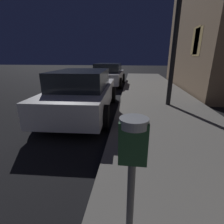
# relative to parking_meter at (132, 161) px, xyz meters

# --- Properties ---
(parking_meter) EXTENTS (0.19, 0.19, 1.30)m
(parking_meter) POSITION_rel_parking_meter_xyz_m (0.00, 0.00, 0.00)
(parking_meter) COLOR #59595B
(parking_meter) RESTS_ON sidewalk
(car_white) EXTENTS (2.14, 4.50, 1.43)m
(car_white) POSITION_rel_parking_meter_xyz_m (-1.64, 4.28, -0.43)
(car_white) COLOR silver
(car_white) RESTS_ON ground
(car_silver) EXTENTS (2.10, 4.32, 1.43)m
(car_silver) POSITION_rel_parking_meter_xyz_m (-1.64, 10.33, -0.43)
(car_silver) COLOR #B7B7BF
(car_silver) RESTS_ON ground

